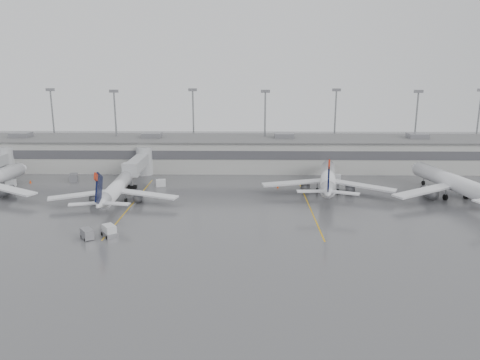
{
  "coord_description": "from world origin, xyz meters",
  "views": [
    {
      "loc": [
        5.37,
        -64.65,
        26.71
      ],
      "look_at": [
        3.92,
        24.0,
        5.0
      ],
      "focal_mm": 35.0,
      "sensor_mm": 36.0,
      "label": 1
    }
  ],
  "objects_px": {
    "jet_mid_left": "(116,189)",
    "baggage_tug": "(109,232)",
    "jet_far_right": "(456,183)",
    "jet_mid_right": "(328,179)"
  },
  "relations": [
    {
      "from": "jet_mid_left",
      "to": "jet_mid_right",
      "type": "distance_m",
      "value": 44.3
    },
    {
      "from": "jet_mid_right",
      "to": "baggage_tug",
      "type": "xyz_separation_m",
      "value": [
        -39.47,
        -27.06,
        -2.44
      ]
    },
    {
      "from": "jet_mid_left",
      "to": "jet_far_right",
      "type": "height_order",
      "value": "jet_far_right"
    },
    {
      "from": "jet_mid_left",
      "to": "jet_far_right",
      "type": "relative_size",
      "value": 0.85
    },
    {
      "from": "jet_mid_right",
      "to": "jet_far_right",
      "type": "bearing_deg",
      "value": 0.09
    },
    {
      "from": "jet_mid_left",
      "to": "jet_far_right",
      "type": "distance_m",
      "value": 68.98
    },
    {
      "from": "jet_mid_left",
      "to": "jet_mid_right",
      "type": "xyz_separation_m",
      "value": [
        43.53,
        8.17,
        0.29
      ]
    },
    {
      "from": "baggage_tug",
      "to": "jet_far_right",
      "type": "bearing_deg",
      "value": -17.63
    },
    {
      "from": "jet_mid_left",
      "to": "baggage_tug",
      "type": "xyz_separation_m",
      "value": [
        4.07,
        -18.89,
        -2.14
      ]
    },
    {
      "from": "jet_mid_left",
      "to": "baggage_tug",
      "type": "height_order",
      "value": "jet_mid_left"
    }
  ]
}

